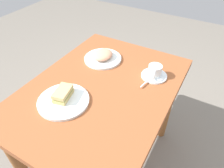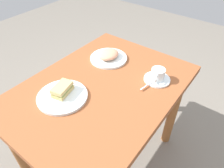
# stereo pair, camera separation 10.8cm
# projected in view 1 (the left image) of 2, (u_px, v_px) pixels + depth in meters

# --- Properties ---
(ground_plane) EXTENTS (6.00, 6.00, 0.00)m
(ground_plane) POSITION_uv_depth(u_px,v_px,m) (104.00, 158.00, 1.58)
(ground_plane) COLOR slate
(dining_table) EXTENTS (1.02, 0.74, 0.73)m
(dining_table) POSITION_uv_depth(u_px,v_px,m) (102.00, 103.00, 1.19)
(dining_table) COLOR brown
(dining_table) RESTS_ON ground_plane
(sandwich_plate) EXTENTS (0.26, 0.26, 0.01)m
(sandwich_plate) POSITION_uv_depth(u_px,v_px,m) (63.00, 101.00, 1.02)
(sandwich_plate) COLOR white
(sandwich_plate) RESTS_ON dining_table
(sandwich_front) EXTENTS (0.12, 0.09, 0.05)m
(sandwich_front) POSITION_uv_depth(u_px,v_px,m) (63.00, 94.00, 1.01)
(sandwich_front) COLOR tan
(sandwich_front) RESTS_ON sandwich_plate
(coffee_saucer) EXTENTS (0.15, 0.15, 0.01)m
(coffee_saucer) POSITION_uv_depth(u_px,v_px,m) (154.00, 76.00, 1.18)
(coffee_saucer) COLOR white
(coffee_saucer) RESTS_ON dining_table
(coffee_cup) EXTENTS (0.10, 0.08, 0.06)m
(coffee_cup) POSITION_uv_depth(u_px,v_px,m) (155.00, 70.00, 1.15)
(coffee_cup) COLOR white
(coffee_cup) RESTS_ON coffee_saucer
(spoon) EXTENTS (0.10, 0.03, 0.01)m
(spoon) POSITION_uv_depth(u_px,v_px,m) (147.00, 81.00, 1.13)
(spoon) COLOR silver
(spoon) RESTS_ON coffee_saucer
(side_plate) EXTENTS (0.23, 0.23, 0.01)m
(side_plate) POSITION_uv_depth(u_px,v_px,m) (103.00, 59.00, 1.31)
(side_plate) COLOR white
(side_plate) RESTS_ON dining_table
(side_food_pile) EXTENTS (0.14, 0.12, 0.04)m
(side_food_pile) POSITION_uv_depth(u_px,v_px,m) (103.00, 55.00, 1.29)
(side_food_pile) COLOR tan
(side_food_pile) RESTS_ON side_plate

